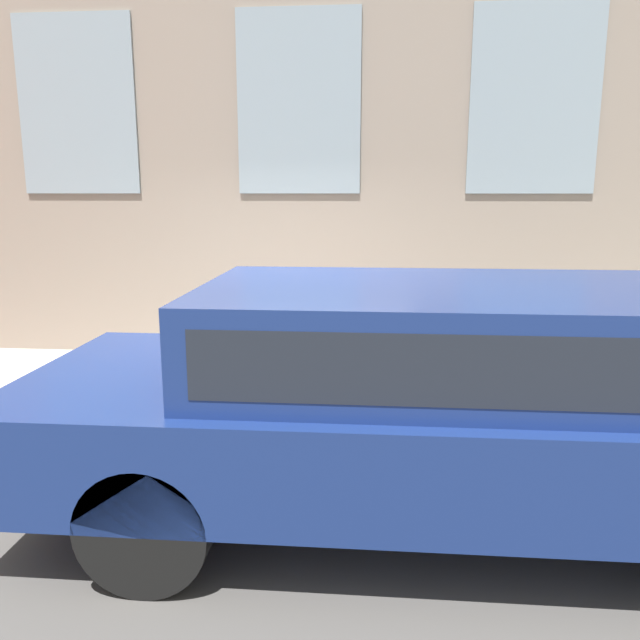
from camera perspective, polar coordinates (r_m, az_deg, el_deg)
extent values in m
plane|color=#514F4C|center=(5.66, -4.54, -10.69)|extent=(80.00, 80.00, 0.00)
cube|color=#B2ADA3|center=(6.70, -2.94, -6.35)|extent=(2.30, 60.00, 0.16)
cube|color=gray|center=(7.93, -1.86, 26.49)|extent=(0.30, 40.00, 8.36)
cube|color=#8C9EA8|center=(7.71, 19.04, 18.52)|extent=(0.03, 1.42, 2.05)
cube|color=#8C9EA8|center=(7.56, -1.96, 19.26)|extent=(0.03, 1.42, 2.05)
cube|color=#8C9EA8|center=(8.29, -21.35, 17.83)|extent=(0.03, 1.42, 2.05)
cylinder|color=red|center=(6.00, 1.69, -7.52)|extent=(0.37, 0.37, 0.04)
cylinder|color=red|center=(5.91, 1.71, -4.76)|extent=(0.28, 0.28, 0.64)
sphere|color=maroon|center=(5.83, 1.73, -1.73)|extent=(0.29, 0.29, 0.29)
cylinder|color=black|center=(5.81, 1.73, -0.89)|extent=(0.10, 0.10, 0.12)
cylinder|color=red|center=(5.88, 3.55, -4.08)|extent=(0.09, 0.10, 0.09)
cylinder|color=red|center=(5.90, -0.12, -4.00)|extent=(0.09, 0.10, 0.09)
cylinder|color=navy|center=(6.27, -1.66, -4.04)|extent=(0.09, 0.09, 0.59)
cylinder|color=navy|center=(6.39, -1.53, -3.74)|extent=(0.09, 0.09, 0.59)
cube|color=#72288C|center=(6.21, -1.62, 0.72)|extent=(0.16, 0.11, 0.44)
cylinder|color=#72288C|center=(6.09, -1.74, 0.62)|extent=(0.07, 0.07, 0.42)
cylinder|color=#72288C|center=(6.32, -1.50, 1.01)|extent=(0.07, 0.07, 0.42)
sphere|color=tan|center=(6.16, -1.64, 3.65)|extent=(0.20, 0.20, 0.20)
cylinder|color=black|center=(3.68, -15.65, -17.74)|extent=(0.24, 0.74, 0.74)
cylinder|color=black|center=(5.27, -8.69, -8.22)|extent=(0.24, 0.74, 0.74)
cube|color=navy|center=(4.19, 11.01, -9.08)|extent=(2.07, 5.37, 0.62)
cube|color=navy|center=(4.04, 13.23, -1.04)|extent=(1.82, 3.33, 0.58)
cube|color=#1E232D|center=(4.04, 13.23, -1.04)|extent=(1.83, 3.06, 0.37)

